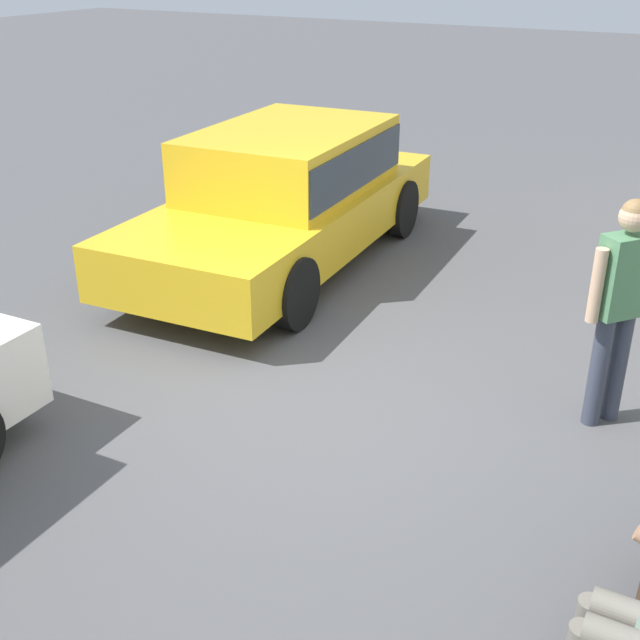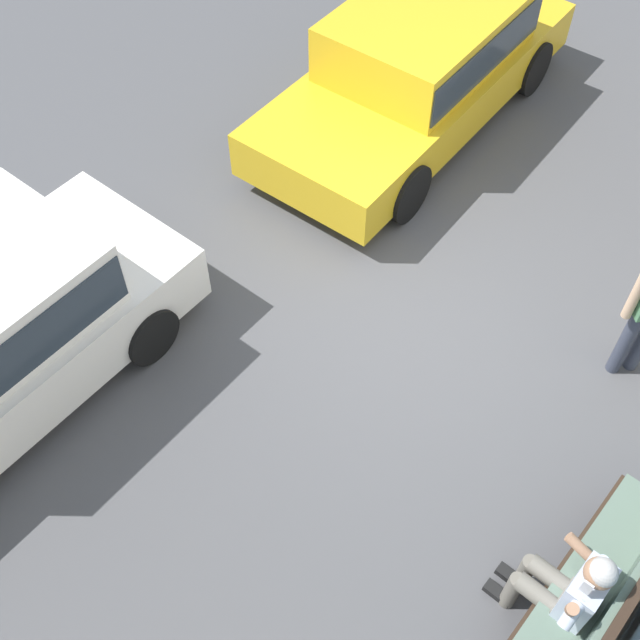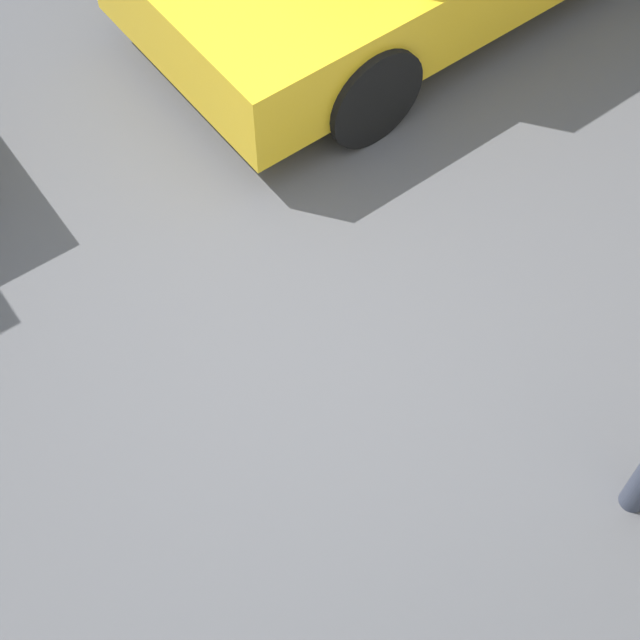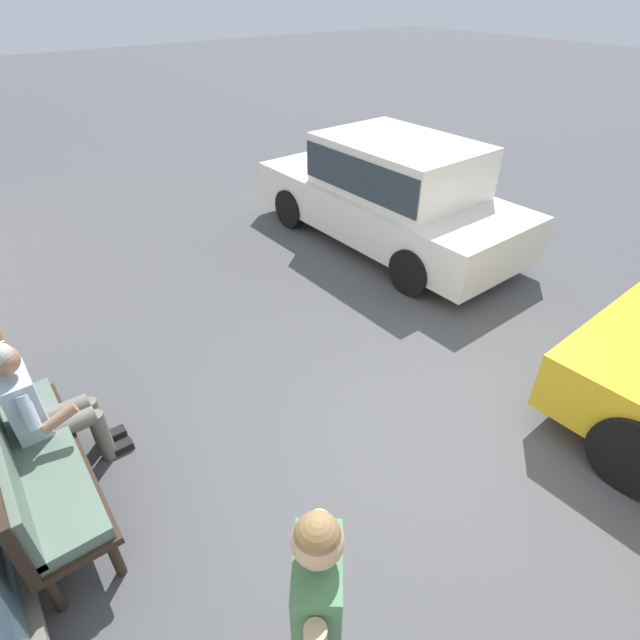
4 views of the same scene
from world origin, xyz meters
The scene contains 1 object.
ground_plane centered at (0.00, 0.00, 0.00)m, with size 60.00×60.00×0.00m, color #4C4C4F.
Camera 3 is at (1.58, 2.60, 4.63)m, focal length 55.00 mm.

